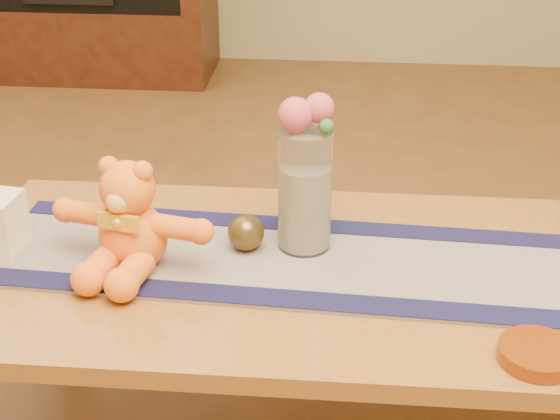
# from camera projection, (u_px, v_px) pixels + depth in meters

# --- Properties ---
(coffee_table_top) EXTENTS (1.40, 0.70, 0.04)m
(coffee_table_top) POSITION_uv_depth(u_px,v_px,m) (304.00, 276.00, 1.69)
(coffee_table_top) COLOR brown
(coffee_table_top) RESTS_ON floor
(table_leg_bl) EXTENTS (0.07, 0.07, 0.41)m
(table_leg_bl) POSITION_uv_depth(u_px,v_px,m) (57.00, 278.00, 2.10)
(table_leg_bl) COLOR brown
(table_leg_bl) RESTS_ON floor
(persian_runner) EXTENTS (1.22, 0.41, 0.01)m
(persian_runner) POSITION_uv_depth(u_px,v_px,m) (286.00, 260.00, 1.70)
(persian_runner) COLOR #1D1A49
(persian_runner) RESTS_ON coffee_table_top
(runner_border_near) EXTENTS (1.20, 0.12, 0.00)m
(runner_border_near) POSITION_uv_depth(u_px,v_px,m) (276.00, 298.00, 1.57)
(runner_border_near) COLOR #121236
(runner_border_near) RESTS_ON persian_runner
(runner_border_far) EXTENTS (1.20, 0.12, 0.00)m
(runner_border_far) POSITION_uv_depth(u_px,v_px,m) (294.00, 224.00, 1.83)
(runner_border_far) COLOR #121236
(runner_border_far) RESTS_ON persian_runner
(teddy_bear) EXTENTS (0.37, 0.33, 0.22)m
(teddy_bear) POSITION_uv_depth(u_px,v_px,m) (131.00, 215.00, 1.64)
(teddy_bear) COLOR orange
(teddy_bear) RESTS_ON persian_runner
(glass_vase) EXTENTS (0.11, 0.11, 0.26)m
(glass_vase) POSITION_uv_depth(u_px,v_px,m) (305.00, 190.00, 1.69)
(glass_vase) COLOR silver
(glass_vase) RESTS_ON persian_runner
(potpourri_fill) EXTENTS (0.09, 0.09, 0.18)m
(potpourri_fill) POSITION_uv_depth(u_px,v_px,m) (305.00, 207.00, 1.71)
(potpourri_fill) COLOR beige
(potpourri_fill) RESTS_ON glass_vase
(rose_left) EXTENTS (0.07, 0.07, 0.07)m
(rose_left) POSITION_uv_depth(u_px,v_px,m) (295.00, 115.00, 1.60)
(rose_left) COLOR #C54556
(rose_left) RESTS_ON glass_vase
(rose_right) EXTENTS (0.06, 0.06, 0.06)m
(rose_right) POSITION_uv_depth(u_px,v_px,m) (319.00, 108.00, 1.61)
(rose_right) COLOR #C54556
(rose_right) RESTS_ON glass_vase
(blue_flower_back) EXTENTS (0.04, 0.04, 0.04)m
(blue_flower_back) POSITION_uv_depth(u_px,v_px,m) (312.00, 110.00, 1.64)
(blue_flower_back) COLOR #556CB8
(blue_flower_back) RESTS_ON glass_vase
(blue_flower_side) EXTENTS (0.04, 0.04, 0.04)m
(blue_flower_side) POSITION_uv_depth(u_px,v_px,m) (291.00, 116.00, 1.64)
(blue_flower_side) COLOR #556CB8
(blue_flower_side) RESTS_ON glass_vase
(leaf_sprig) EXTENTS (0.03, 0.03, 0.03)m
(leaf_sprig) POSITION_uv_depth(u_px,v_px,m) (326.00, 126.00, 1.60)
(leaf_sprig) COLOR #33662D
(leaf_sprig) RESTS_ON glass_vase
(bronze_ball) EXTENTS (0.10, 0.10, 0.08)m
(bronze_ball) POSITION_uv_depth(u_px,v_px,m) (246.00, 232.00, 1.72)
(bronze_ball) COLOR #4C3A19
(bronze_ball) RESTS_ON persian_runner
(amber_dish) EXTENTS (0.17, 0.17, 0.03)m
(amber_dish) POSITION_uv_depth(u_px,v_px,m) (537.00, 354.00, 1.41)
(amber_dish) COLOR #BF5914
(amber_dish) RESTS_ON coffee_table_top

